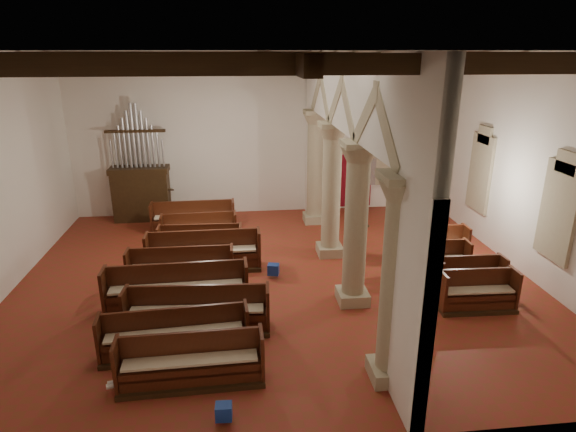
% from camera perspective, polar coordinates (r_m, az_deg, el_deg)
% --- Properties ---
extents(floor, '(14.00, 14.00, 0.00)m').
position_cam_1_polar(floor, '(13.48, -1.43, -7.41)').
color(floor, maroon).
rests_on(floor, ground).
extents(ceiling, '(14.00, 14.00, 0.00)m').
position_cam_1_polar(ceiling, '(12.07, -1.67, 19.02)').
color(ceiling, '#342111').
rests_on(ceiling, wall_back).
extents(wall_back, '(14.00, 0.02, 6.00)m').
position_cam_1_polar(wall_back, '(18.30, -3.16, 9.58)').
color(wall_back, white).
rests_on(wall_back, floor).
extents(wall_front, '(14.00, 0.02, 6.00)m').
position_cam_1_polar(wall_front, '(6.81, 2.78, -7.19)').
color(wall_front, white).
rests_on(wall_front, floor).
extents(wall_right, '(0.02, 12.00, 6.00)m').
position_cam_1_polar(wall_right, '(14.75, 26.80, 5.25)').
color(wall_right, white).
rests_on(wall_right, floor).
extents(ceiling_beams, '(13.80, 11.80, 0.30)m').
position_cam_1_polar(ceiling_beams, '(12.07, -1.66, 18.17)').
color(ceiling_beams, '#332210').
rests_on(ceiling_beams, wall_back).
extents(arcade, '(0.90, 11.90, 6.00)m').
position_cam_1_polar(arcade, '(12.59, 6.70, 7.74)').
color(arcade, tan).
rests_on(arcade, floor).
extents(window_right_a, '(0.03, 1.00, 2.20)m').
position_cam_1_polar(window_right_a, '(13.74, 29.51, 0.44)').
color(window_right_a, '#387F63').
rests_on(window_right_a, wall_right).
extents(window_right_b, '(0.03, 1.00, 2.20)m').
position_cam_1_polar(window_right_b, '(17.00, 21.93, 4.74)').
color(window_right_b, '#387F63').
rests_on(window_right_b, wall_right).
extents(window_back, '(1.00, 0.03, 2.20)m').
position_cam_1_polar(window_back, '(19.36, 11.96, 7.31)').
color(window_back, '#387F63').
rests_on(window_back, wall_back).
extents(pipe_organ, '(2.10, 0.85, 4.40)m').
position_cam_1_polar(pipe_organ, '(18.46, -17.08, 3.67)').
color(pipe_organ, '#332210').
rests_on(pipe_organ, floor).
extents(lectern, '(0.54, 0.56, 1.24)m').
position_cam_1_polar(lectern, '(18.54, -14.06, 1.24)').
color(lectern, '#332110').
rests_on(lectern, floor).
extents(dossal_curtain, '(1.80, 0.07, 2.17)m').
position_cam_1_polar(dossal_curtain, '(19.12, 7.51, 4.23)').
color(dossal_curtain, maroon).
rests_on(dossal_curtain, floor).
extents(processional_banner, '(0.61, 0.78, 2.66)m').
position_cam_1_polar(processional_banner, '(17.33, 9.17, 1.44)').
color(processional_banner, '#332210').
rests_on(processional_banner, floor).
extents(hymnal_box_a, '(0.29, 0.24, 0.28)m').
position_cam_1_polar(hymnal_box_a, '(8.82, -7.62, -21.99)').
color(hymnal_box_a, navy).
rests_on(hymnal_box_a, floor).
extents(hymnal_box_b, '(0.41, 0.37, 0.33)m').
position_cam_1_polar(hymnal_box_b, '(10.95, -6.58, -12.72)').
color(hymnal_box_b, navy).
rests_on(hymnal_box_b, floor).
extents(hymnal_box_c, '(0.36, 0.31, 0.30)m').
position_cam_1_polar(hymnal_box_c, '(13.42, -1.75, -6.34)').
color(hymnal_box_c, navy).
rests_on(hymnal_box_c, floor).
extents(tube_heater_a, '(0.90, 0.23, 0.09)m').
position_cam_1_polar(tube_heater_a, '(9.96, -17.92, -17.95)').
color(tube_heater_a, white).
rests_on(tube_heater_a, floor).
extents(tube_heater_b, '(0.96, 0.41, 0.10)m').
position_cam_1_polar(tube_heater_b, '(9.95, -17.83, -18.00)').
color(tube_heater_b, silver).
rests_on(tube_heater_b, floor).
extents(nave_pew_0, '(2.75, 0.76, 1.02)m').
position_cam_1_polar(nave_pew_0, '(9.67, -11.37, -17.27)').
color(nave_pew_0, '#332210').
rests_on(nave_pew_0, floor).
extents(nave_pew_1, '(3.07, 0.86, 0.99)m').
position_cam_1_polar(nave_pew_1, '(10.55, -13.18, -14.12)').
color(nave_pew_1, '#332210').
rests_on(nave_pew_1, floor).
extents(nave_pew_2, '(3.25, 0.91, 1.07)m').
position_cam_1_polar(nave_pew_2, '(11.17, -10.64, -11.73)').
color(nave_pew_2, '#332210').
rests_on(nave_pew_2, floor).
extents(nave_pew_3, '(3.45, 0.85, 1.14)m').
position_cam_1_polar(nave_pew_3, '(12.16, -12.96, -9.07)').
color(nave_pew_3, '#332210').
rests_on(nave_pew_3, floor).
extents(nave_pew_4, '(2.83, 0.70, 1.01)m').
position_cam_1_polar(nave_pew_4, '(13.38, -12.54, -6.51)').
color(nave_pew_4, '#332210').
rests_on(nave_pew_4, floor).
extents(nave_pew_5, '(3.24, 0.78, 1.14)m').
position_cam_1_polar(nave_pew_5, '(14.06, -9.89, -4.86)').
color(nave_pew_5, '#332210').
rests_on(nave_pew_5, floor).
extents(nave_pew_6, '(2.55, 0.74, 0.98)m').
position_cam_1_polar(nave_pew_6, '(15.02, -10.32, -3.51)').
color(nave_pew_6, '#332210').
rests_on(nave_pew_6, floor).
extents(nave_pew_7, '(2.48, 0.73, 0.95)m').
position_cam_1_polar(nave_pew_7, '(16.14, -10.46, -1.92)').
color(nave_pew_7, '#332210').
rests_on(nave_pew_7, floor).
extents(nave_pew_8, '(2.87, 0.77, 1.06)m').
position_cam_1_polar(nave_pew_8, '(17.07, -11.13, -0.66)').
color(nave_pew_8, '#332210').
rests_on(nave_pew_8, floor).
extents(aisle_pew_0, '(1.88, 0.73, 1.01)m').
position_cam_1_polar(aisle_pew_0, '(12.70, 21.45, -8.88)').
color(aisle_pew_0, '#332210').
rests_on(aisle_pew_0, floor).
extents(aisle_pew_1, '(1.78, 0.66, 0.96)m').
position_cam_1_polar(aisle_pew_1, '(13.50, 20.68, -7.16)').
color(aisle_pew_1, '#332210').
rests_on(aisle_pew_1, floor).
extents(aisle_pew_2, '(1.76, 0.73, 1.02)m').
position_cam_1_polar(aisle_pew_2, '(14.11, 17.20, -5.51)').
color(aisle_pew_2, '#332210').
rests_on(aisle_pew_2, floor).
extents(aisle_pew_3, '(1.93, 0.70, 1.04)m').
position_cam_1_polar(aisle_pew_3, '(15.15, 16.99, -3.74)').
color(aisle_pew_3, '#332210').
rests_on(aisle_pew_3, floor).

